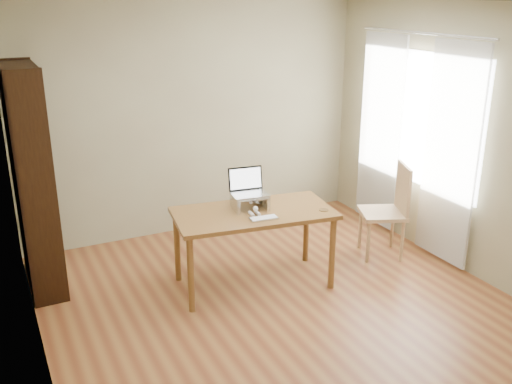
{
  "coord_description": "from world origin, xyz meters",
  "views": [
    {
      "loc": [
        -2.2,
        -3.76,
        2.66
      ],
      "look_at": [
        -0.02,
        0.64,
        0.94
      ],
      "focal_mm": 40.0,
      "sensor_mm": 36.0,
      "label": 1
    }
  ],
  "objects_px": {
    "chair": "(389,206)",
    "keyboard": "(264,218)",
    "cat": "(246,201)",
    "laptop": "(247,187)",
    "bookshelf": "(33,180)",
    "desk": "(254,220)"
  },
  "relations": [
    {
      "from": "laptop",
      "to": "chair",
      "type": "height_order",
      "value": "laptop"
    },
    {
      "from": "cat",
      "to": "chair",
      "type": "xyz_separation_m",
      "value": [
        1.6,
        -0.13,
        -0.27
      ]
    },
    {
      "from": "cat",
      "to": "chair",
      "type": "height_order",
      "value": "chair"
    },
    {
      "from": "chair",
      "to": "keyboard",
      "type": "bearing_deg",
      "value": -149.77
    },
    {
      "from": "cat",
      "to": "desk",
      "type": "bearing_deg",
      "value": -74.15
    },
    {
      "from": "bookshelf",
      "to": "keyboard",
      "type": "relative_size",
      "value": 7.96
    },
    {
      "from": "cat",
      "to": "keyboard",
      "type": "bearing_deg",
      "value": -83.01
    },
    {
      "from": "bookshelf",
      "to": "laptop",
      "type": "height_order",
      "value": "bookshelf"
    },
    {
      "from": "laptop",
      "to": "chair",
      "type": "xyz_separation_m",
      "value": [
        1.58,
        -0.15,
        -0.4
      ]
    },
    {
      "from": "laptop",
      "to": "keyboard",
      "type": "bearing_deg",
      "value": -83.34
    },
    {
      "from": "desk",
      "to": "keyboard",
      "type": "distance_m",
      "value": 0.24
    },
    {
      "from": "desk",
      "to": "laptop",
      "type": "distance_m",
      "value": 0.32
    },
    {
      "from": "desk",
      "to": "chair",
      "type": "xyz_separation_m",
      "value": [
        1.58,
        -0.02,
        -0.12
      ]
    },
    {
      "from": "keyboard",
      "to": "chair",
      "type": "bearing_deg",
      "value": 12.66
    },
    {
      "from": "laptop",
      "to": "keyboard",
      "type": "distance_m",
      "value": 0.4
    },
    {
      "from": "chair",
      "to": "bookshelf",
      "type": "bearing_deg",
      "value": -172.17
    },
    {
      "from": "keyboard",
      "to": "cat",
      "type": "height_order",
      "value": "cat"
    },
    {
      "from": "laptop",
      "to": "cat",
      "type": "xyz_separation_m",
      "value": [
        -0.02,
        -0.03,
        -0.13
      ]
    },
    {
      "from": "desk",
      "to": "chair",
      "type": "bearing_deg",
      "value": 7.25
    },
    {
      "from": "desk",
      "to": "laptop",
      "type": "relative_size",
      "value": 4.33
    },
    {
      "from": "cat",
      "to": "chair",
      "type": "bearing_deg",
      "value": -0.19
    },
    {
      "from": "laptop",
      "to": "keyboard",
      "type": "xyz_separation_m",
      "value": [
        -0.01,
        -0.36,
        -0.18
      ]
    }
  ]
}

